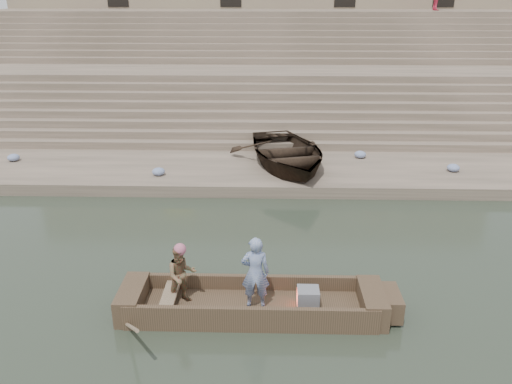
{
  "coord_description": "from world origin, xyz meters",
  "views": [
    {
      "loc": [
        0.47,
        -9.66,
        6.54
      ],
      "look_at": [
        0.12,
        3.09,
        1.4
      ],
      "focal_mm": 36.05,
      "sensor_mm": 36.0,
      "label": 1
    }
  ],
  "objects_px": {
    "television": "(307,297)",
    "main_rowboat": "(252,309)",
    "beached_rowboat": "(287,153)",
    "standing_man": "(255,273)",
    "rowing_man": "(181,275)"
  },
  "relations": [
    {
      "from": "standing_man",
      "to": "television",
      "type": "height_order",
      "value": "standing_man"
    },
    {
      "from": "standing_man",
      "to": "television",
      "type": "relative_size",
      "value": 3.51
    },
    {
      "from": "main_rowboat",
      "to": "beached_rowboat",
      "type": "distance_m",
      "value": 8.63
    },
    {
      "from": "standing_man",
      "to": "rowing_man",
      "type": "height_order",
      "value": "standing_man"
    },
    {
      "from": "beached_rowboat",
      "to": "rowing_man",
      "type": "bearing_deg",
      "value": -120.91
    },
    {
      "from": "standing_man",
      "to": "main_rowboat",
      "type": "bearing_deg",
      "value": -28.31
    },
    {
      "from": "main_rowboat",
      "to": "rowing_man",
      "type": "bearing_deg",
      "value": 177.17
    },
    {
      "from": "television",
      "to": "rowing_man",
      "type": "bearing_deg",
      "value": 178.43
    },
    {
      "from": "television",
      "to": "beached_rowboat",
      "type": "height_order",
      "value": "beached_rowboat"
    },
    {
      "from": "rowing_man",
      "to": "beached_rowboat",
      "type": "xyz_separation_m",
      "value": [
        2.46,
        8.46,
        0.04
      ]
    },
    {
      "from": "main_rowboat",
      "to": "beached_rowboat",
      "type": "bearing_deg",
      "value": 83.47
    },
    {
      "from": "main_rowboat",
      "to": "rowing_man",
      "type": "relative_size",
      "value": 3.77
    },
    {
      "from": "main_rowboat",
      "to": "beached_rowboat",
      "type": "relative_size",
      "value": 0.99
    },
    {
      "from": "rowing_man",
      "to": "television",
      "type": "distance_m",
      "value": 2.7
    },
    {
      "from": "television",
      "to": "main_rowboat",
      "type": "bearing_deg",
      "value": 180.0
    }
  ]
}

